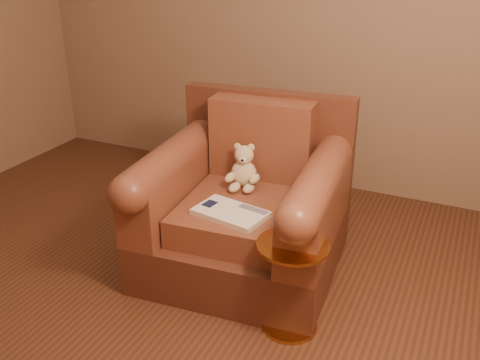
% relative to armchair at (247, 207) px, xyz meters
% --- Properties ---
extents(floor, '(4.00, 4.00, 0.00)m').
position_rel_armchair_xyz_m(floor, '(-0.39, -0.72, -0.37)').
color(floor, '#512D1B').
rests_on(floor, ground).
extents(armchair, '(1.13, 1.09, 0.95)m').
position_rel_armchair_xyz_m(armchair, '(0.00, 0.00, 0.00)').
color(armchair, '#552B1C').
rests_on(armchair, floor).
extents(teddy_bear, '(0.19, 0.22, 0.26)m').
position_rel_armchair_xyz_m(teddy_bear, '(-0.06, 0.08, 0.18)').
color(teddy_bear, beige).
rests_on(teddy_bear, armchair).
extents(guidebook, '(0.40, 0.28, 0.03)m').
position_rel_armchair_xyz_m(guidebook, '(0.03, -0.27, 0.10)').
color(guidebook, beige).
rests_on(guidebook, armchair).
extents(side_table, '(0.35, 0.35, 0.48)m').
position_rel_armchair_xyz_m(side_table, '(0.44, -0.45, -0.11)').
color(side_table, '#B77732').
rests_on(side_table, floor).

